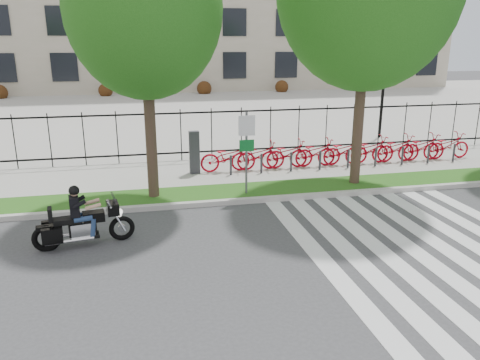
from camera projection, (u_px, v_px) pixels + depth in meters
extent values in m
plane|color=#3A3A3D|center=(225.00, 271.00, 9.82)|extent=(120.00, 120.00, 0.00)
cube|color=#B3AFA8|center=(199.00, 204.00, 13.64)|extent=(60.00, 0.20, 0.15)
cube|color=#1C5715|center=(195.00, 195.00, 14.43)|extent=(60.00, 1.50, 0.15)
cube|color=#ACA9A1|center=(187.00, 174.00, 16.77)|extent=(60.00, 3.50, 0.15)
cube|color=#ACA9A1|center=(160.00, 109.00, 33.21)|extent=(80.00, 34.00, 0.10)
cylinder|color=black|center=(382.00, 98.00, 22.54)|extent=(0.14, 0.14, 4.00)
cylinder|color=black|center=(386.00, 58.00, 22.00)|extent=(0.06, 0.70, 0.70)
sphere|color=white|center=(379.00, 55.00, 21.90)|extent=(0.36, 0.36, 0.36)
sphere|color=white|center=(393.00, 55.00, 22.05)|extent=(0.36, 0.36, 0.36)
cylinder|color=#38291E|center=(150.00, 129.00, 13.57)|extent=(0.32, 0.32, 4.06)
ellipsoid|color=#1C5B15|center=(144.00, 8.00, 12.63)|extent=(4.31, 4.31, 4.96)
cylinder|color=#38291E|center=(359.00, 115.00, 14.86)|extent=(0.32, 0.32, 4.48)
cube|color=#2D2D33|center=(194.00, 152.00, 16.36)|extent=(0.35, 0.25, 1.50)
imported|color=#B30415|center=(228.00, 157.00, 16.67)|extent=(1.99, 0.69, 1.05)
cylinder|color=#2D2D33|center=(231.00, 165.00, 16.25)|extent=(0.08, 0.08, 0.70)
imported|color=#B30415|center=(258.00, 155.00, 16.90)|extent=(1.99, 0.69, 1.05)
cylinder|color=#2D2D33|center=(261.00, 163.00, 16.48)|extent=(0.08, 0.08, 0.70)
imported|color=#B30415|center=(287.00, 154.00, 17.12)|extent=(1.99, 0.69, 1.05)
cylinder|color=#2D2D33|center=(291.00, 162.00, 16.71)|extent=(0.08, 0.08, 0.70)
imported|color=#B30415|center=(315.00, 152.00, 17.35)|extent=(1.99, 0.69, 1.05)
cylinder|color=#2D2D33|center=(320.00, 160.00, 16.93)|extent=(0.08, 0.08, 0.70)
imported|color=#B30415|center=(343.00, 151.00, 17.58)|extent=(1.99, 0.69, 1.05)
cylinder|color=#2D2D33|center=(348.00, 159.00, 17.16)|extent=(0.08, 0.08, 0.70)
imported|color=#B30415|center=(370.00, 150.00, 17.80)|extent=(1.99, 0.69, 1.05)
cylinder|color=#2D2D33|center=(376.00, 157.00, 17.38)|extent=(0.08, 0.08, 0.70)
imported|color=#B30415|center=(396.00, 148.00, 18.03)|extent=(1.99, 0.69, 1.05)
cylinder|color=#2D2D33|center=(402.00, 156.00, 17.61)|extent=(0.08, 0.08, 0.70)
imported|color=#B30415|center=(421.00, 147.00, 18.26)|extent=(1.99, 0.69, 1.05)
cylinder|color=#2D2D33|center=(428.00, 154.00, 17.84)|extent=(0.08, 0.08, 0.70)
imported|color=#B30415|center=(446.00, 146.00, 18.48)|extent=(1.99, 0.69, 1.05)
cylinder|color=#2D2D33|center=(454.00, 153.00, 18.06)|extent=(0.08, 0.08, 0.70)
cylinder|color=#59595B|center=(246.00, 153.00, 14.04)|extent=(0.07, 0.07, 2.50)
cube|color=white|center=(247.00, 126.00, 13.76)|extent=(0.50, 0.03, 0.60)
cube|color=#0C6626|center=(247.00, 146.00, 13.93)|extent=(0.45, 0.03, 0.35)
torus|color=black|center=(122.00, 228.00, 11.28)|extent=(0.62, 0.21, 0.61)
torus|color=black|center=(47.00, 238.00, 10.69)|extent=(0.66, 0.23, 0.65)
cube|color=black|center=(113.00, 208.00, 11.07)|extent=(0.34, 0.53, 0.27)
cube|color=#26262B|center=(115.00, 199.00, 11.03)|extent=(0.20, 0.46, 0.27)
cube|color=silver|center=(83.00, 230.00, 10.94)|extent=(0.57, 0.38, 0.36)
cube|color=black|center=(94.00, 216.00, 10.95)|extent=(0.53, 0.37, 0.23)
cube|color=black|center=(68.00, 220.00, 10.76)|extent=(0.67, 0.41, 0.12)
cube|color=black|center=(50.00, 214.00, 10.58)|extent=(0.13, 0.31, 0.30)
cube|color=black|center=(52.00, 236.00, 10.46)|extent=(0.46, 0.21, 0.36)
cube|color=black|center=(52.00, 228.00, 10.94)|extent=(0.46, 0.21, 0.36)
cube|color=black|center=(74.00, 206.00, 10.73)|extent=(0.27, 0.38, 0.46)
sphere|color=tan|center=(74.00, 192.00, 10.64)|extent=(0.20, 0.20, 0.20)
sphere|color=black|center=(74.00, 191.00, 10.63)|extent=(0.24, 0.24, 0.24)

